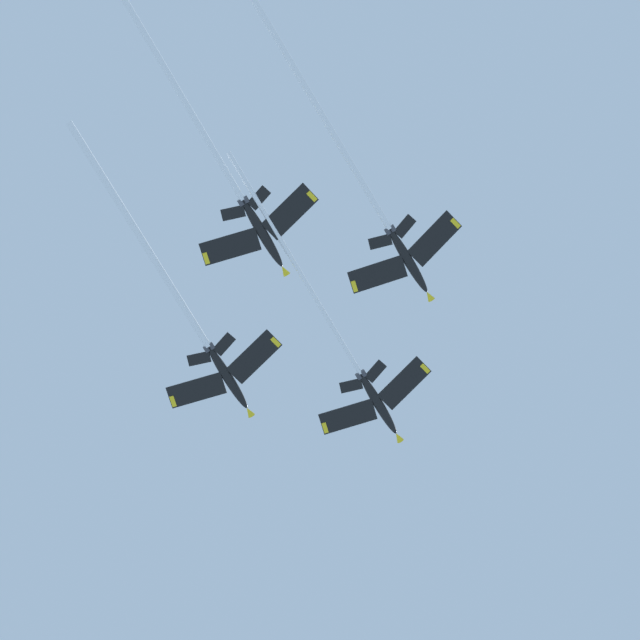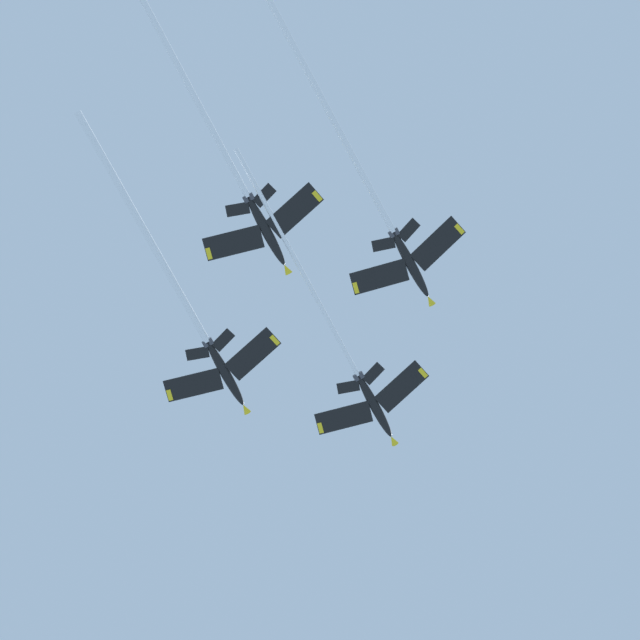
{
  "view_description": "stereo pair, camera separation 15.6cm",
  "coord_description": "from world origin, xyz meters",
  "px_view_note": "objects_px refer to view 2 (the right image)",
  "views": [
    {
      "loc": [
        -6.69,
        -13.6,
        1.88
      ],
      "look_at": [
        -6.39,
        -17.26,
        156.34
      ],
      "focal_mm": 54.99,
      "sensor_mm": 36.0,
      "label": 1
    },
    {
      "loc": [
        -6.54,
        -13.59,
        1.88
      ],
      "look_at": [
        -6.39,
        -17.26,
        156.34
      ],
      "focal_mm": 54.99,
      "sensor_mm": 36.0,
      "label": 2
    }
  ],
  "objects_px": {
    "jet_lead": "(351,363)",
    "jet_right_wing": "(375,198)",
    "jet_left_wing": "(187,306)",
    "jet_slot": "(234,171)"
  },
  "relations": [
    {
      "from": "jet_lead",
      "to": "jet_right_wing",
      "type": "xyz_separation_m",
      "value": [
        -4.63,
        25.66,
        -3.76
      ]
    },
    {
      "from": "jet_lead",
      "to": "jet_left_wing",
      "type": "bearing_deg",
      "value": 22.02
    },
    {
      "from": "jet_slot",
      "to": "jet_lead",
      "type": "bearing_deg",
      "value": -118.97
    },
    {
      "from": "jet_lead",
      "to": "jet_right_wing",
      "type": "height_order",
      "value": "jet_lead"
    },
    {
      "from": "jet_right_wing",
      "to": "jet_slot",
      "type": "bearing_deg",
      "value": 12.1
    },
    {
      "from": "jet_right_wing",
      "to": "jet_lead",
      "type": "bearing_deg",
      "value": -79.77
    },
    {
      "from": "jet_lead",
      "to": "jet_right_wing",
      "type": "bearing_deg",
      "value": 100.23
    },
    {
      "from": "jet_left_wing",
      "to": "jet_lead",
      "type": "bearing_deg",
      "value": -157.98
    },
    {
      "from": "jet_slot",
      "to": "jet_right_wing",
      "type": "bearing_deg",
      "value": -167.9
    },
    {
      "from": "jet_lead",
      "to": "jet_left_wing",
      "type": "xyz_separation_m",
      "value": [
        25.23,
        10.2,
        -4.34
      ]
    }
  ]
}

